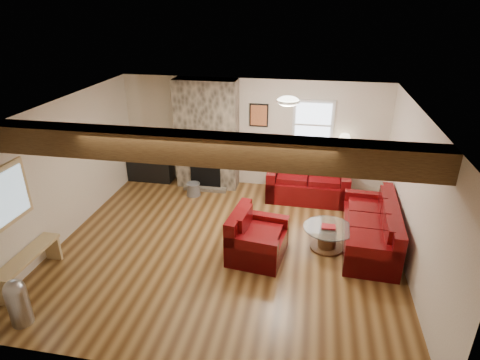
# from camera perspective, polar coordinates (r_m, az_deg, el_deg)

# --- Properties ---
(room) EXTENTS (8.00, 8.00, 8.00)m
(room) POSITION_cam_1_polar(r_m,az_deg,el_deg) (6.71, -1.92, -0.47)
(room) COLOR #513115
(room) RESTS_ON ground
(floor) EXTENTS (6.00, 6.00, 0.00)m
(floor) POSITION_cam_1_polar(r_m,az_deg,el_deg) (7.32, -1.78, -9.38)
(floor) COLOR #513115
(floor) RESTS_ON ground
(oak_beam) EXTENTS (6.00, 0.36, 0.38)m
(oak_beam) POSITION_cam_1_polar(r_m,az_deg,el_deg) (5.18, -5.04, 4.47)
(oak_beam) COLOR #351F10
(oak_beam) RESTS_ON room
(chimney_breast) EXTENTS (1.40, 0.67, 2.50)m
(chimney_breast) POSITION_cam_1_polar(r_m,az_deg,el_deg) (9.20, -4.71, 6.26)
(chimney_breast) COLOR #3B352D
(chimney_breast) RESTS_ON floor
(back_window) EXTENTS (0.90, 0.08, 1.10)m
(back_window) POSITION_cam_1_polar(r_m,az_deg,el_deg) (9.01, 10.32, 7.75)
(back_window) COLOR silver
(back_window) RESTS_ON room
(hatch_window) EXTENTS (0.08, 1.00, 0.90)m
(hatch_window) POSITION_cam_1_polar(r_m,az_deg,el_deg) (6.71, -30.57, -2.19)
(hatch_window) COLOR tan
(hatch_window) RESTS_ON room
(ceiling_dome) EXTENTS (0.40, 0.40, 0.18)m
(ceiling_dome) POSITION_cam_1_polar(r_m,az_deg,el_deg) (7.04, 6.85, 10.85)
(ceiling_dome) COLOR white
(ceiling_dome) RESTS_ON room
(artwork_back) EXTENTS (0.42, 0.06, 0.52)m
(artwork_back) POSITION_cam_1_polar(r_m,az_deg,el_deg) (9.05, 2.69, 9.18)
(artwork_back) COLOR black
(artwork_back) RESTS_ON room
(artwork_right) EXTENTS (0.06, 0.55, 0.42)m
(artwork_right) POSITION_cam_1_polar(r_m,az_deg,el_deg) (6.85, 23.60, 2.50)
(artwork_right) COLOR black
(artwork_right) RESTS_ON room
(sofa_three) EXTENTS (0.98, 2.14, 0.81)m
(sofa_three) POSITION_cam_1_polar(r_m,az_deg,el_deg) (7.51, 18.00, -6.13)
(sofa_three) COLOR #410604
(sofa_three) RESTS_ON floor
(loveseat) EXTENTS (1.77, 1.04, 0.93)m
(loveseat) POSITION_cam_1_polar(r_m,az_deg,el_deg) (8.93, 9.70, 0.22)
(loveseat) COLOR #410604
(loveseat) RESTS_ON floor
(armchair_red) EXTENTS (1.00, 1.11, 0.82)m
(armchair_red) POSITION_cam_1_polar(r_m,az_deg,el_deg) (6.86, 2.55, -7.85)
(armchair_red) COLOR #410604
(armchair_red) RESTS_ON floor
(coffee_table) EXTENTS (0.87, 0.87, 0.45)m
(coffee_table) POSITION_cam_1_polar(r_m,az_deg,el_deg) (7.32, 12.31, -8.03)
(coffee_table) COLOR #492A17
(coffee_table) RESTS_ON floor
(tv_cabinet) EXTENTS (1.07, 0.43, 0.53)m
(tv_cabinet) POSITION_cam_1_polar(r_m,az_deg,el_deg) (10.03, -12.50, 1.49)
(tv_cabinet) COLOR black
(tv_cabinet) RESTS_ON floor
(television) EXTENTS (0.79, 0.10, 0.46)m
(television) POSITION_cam_1_polar(r_m,az_deg,el_deg) (9.85, -12.76, 4.14)
(television) COLOR black
(television) RESTS_ON tv_cabinet
(floor_lamp) EXTENTS (0.36, 0.36, 1.42)m
(floor_lamp) POSITION_cam_1_polar(r_m,az_deg,el_deg) (8.98, 14.59, 5.05)
(floor_lamp) COLOR tan
(floor_lamp) RESTS_ON floor
(pine_bench) EXTENTS (0.30, 1.28, 0.48)m
(pine_bench) POSITION_cam_1_polar(r_m,az_deg,el_deg) (7.19, -27.70, -10.98)
(pine_bench) COLOR tan
(pine_bench) RESTS_ON floor
(pedal_bin) EXTENTS (0.36, 0.36, 0.70)m
(pedal_bin) POSITION_cam_1_polar(r_m,az_deg,el_deg) (6.37, -29.04, -14.94)
(pedal_bin) COLOR #9A9A9F
(pedal_bin) RESTS_ON floor
(coal_bucket) EXTENTS (0.32, 0.32, 0.30)m
(coal_bucket) POSITION_cam_1_polar(r_m,az_deg,el_deg) (9.11, -6.64, -1.28)
(coal_bucket) COLOR gray
(coal_bucket) RESTS_ON floor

